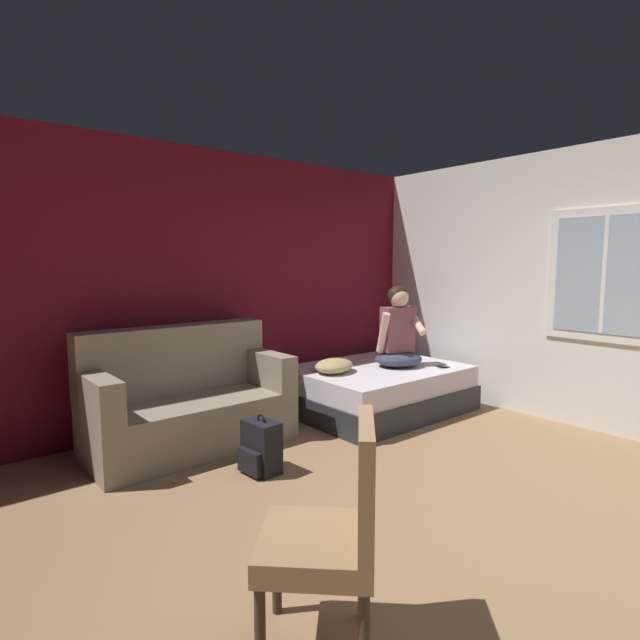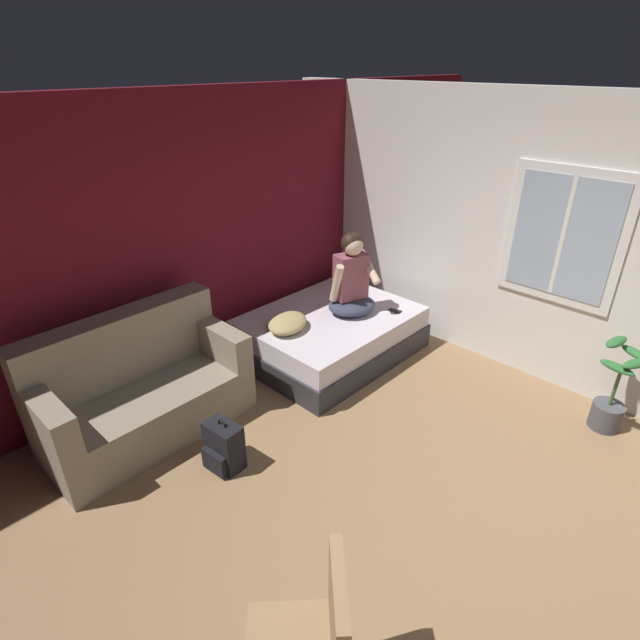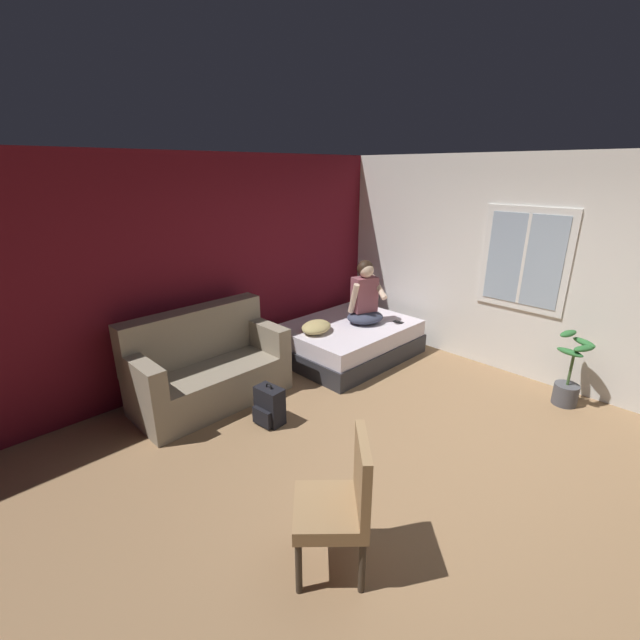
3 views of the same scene
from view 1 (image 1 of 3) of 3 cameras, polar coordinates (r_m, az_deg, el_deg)
name	(u,v)px [view 1 (image 1 of 3)]	position (r m, az deg, el deg)	size (l,w,h in m)	color
ground_plane	(493,535)	(3.36, 19.15, -22.24)	(40.00, 40.00, 0.00)	#93704C
wall_back_accent	(229,287)	(5.27, -10.38, 3.77)	(9.80, 0.16, 2.70)	maroon
bed	(377,389)	(5.49, 6.54, -7.82)	(1.81, 1.39, 0.48)	#2D2D33
couch	(187,402)	(4.54, -14.94, -9.03)	(1.71, 0.84, 1.04)	gray
side_chair	(333,527)	(2.19, 1.51, -22.61)	(0.65, 0.65, 0.98)	#382D23
person_seated	(398,334)	(5.45, 8.92, -1.54)	(0.63, 0.58, 0.88)	#383D51
backpack	(260,448)	(3.95, -6.83, -14.31)	(0.25, 0.32, 0.46)	black
throw_pillow	(334,366)	(5.12, 1.63, -5.24)	(0.48, 0.36, 0.14)	tan
cell_phone	(442,367)	(5.55, 13.81, -5.18)	(0.07, 0.14, 0.01)	black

